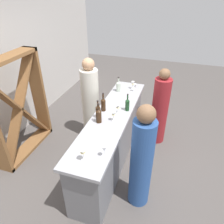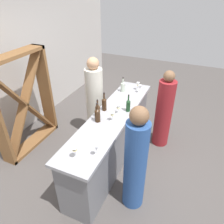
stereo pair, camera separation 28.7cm
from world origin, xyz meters
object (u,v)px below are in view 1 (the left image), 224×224
(wine_bottle_rightmost_clear_pale, at_px, (118,86))
(wine_glass_near_left, at_px, (104,149))
(person_left_guest, at_px, (160,110))
(wine_bottle_center_amber_brown, at_px, (103,104))
(wine_bottle_second_left_amber_brown, at_px, (98,111))
(wine_glass_far_center, at_px, (118,107))
(wine_glass_far_right, at_px, (83,153))
(wine_bottle_leftmost_amber_brown, at_px, (99,115))
(wine_rack, at_px, (18,108))
(wine_glass_far_left, at_px, (114,114))
(person_right_guest, at_px, (91,102))
(wine_glass_near_right, at_px, (133,84))
(wine_glass_near_center, at_px, (135,86))
(person_center_guest, at_px, (141,161))
(wine_bottle_second_right_olive_green, at_px, (127,104))

(wine_bottle_rightmost_clear_pale, bearing_deg, wine_glass_near_left, -169.03)
(wine_glass_near_left, height_order, person_left_guest, person_left_guest)
(wine_bottle_center_amber_brown, relative_size, person_left_guest, 0.21)
(wine_bottle_second_left_amber_brown, xyz_separation_m, wine_glass_far_center, (0.22, -0.25, -0.01))
(wine_glass_far_right, bearing_deg, wine_bottle_rightmost_clear_pale, 3.88)
(wine_bottle_leftmost_amber_brown, bearing_deg, wine_glass_far_right, -172.20)
(wine_rack, bearing_deg, wine_glass_far_left, -88.37)
(wine_glass_far_center, relative_size, person_right_guest, 0.09)
(wine_rack, relative_size, wine_glass_far_left, 11.77)
(wine_bottle_center_amber_brown, xyz_separation_m, wine_glass_far_right, (-1.13, -0.16, -0.00))
(wine_rack, distance_m, wine_glass_near_right, 2.14)
(person_right_guest, bearing_deg, wine_glass_far_right, -72.85)
(wine_glass_near_center, distance_m, person_left_guest, 0.64)
(wine_glass_near_left, distance_m, wine_glass_far_left, 0.78)
(wine_glass_near_left, distance_m, wine_glass_far_right, 0.25)
(person_right_guest, bearing_deg, wine_rack, -145.44)
(wine_glass_far_left, distance_m, person_right_guest, 1.07)
(wine_bottle_center_amber_brown, bearing_deg, wine_glass_near_left, -159.64)
(wine_bottle_leftmost_amber_brown, xyz_separation_m, wine_glass_near_left, (-0.67, -0.32, -0.01))
(wine_glass_far_right, bearing_deg, wine_glass_near_right, -3.06)
(wine_glass_far_left, bearing_deg, wine_bottle_leftmost_amber_brown, 117.93)
(wine_glass_near_left, xyz_separation_m, person_center_guest, (0.27, -0.42, -0.32))
(wine_bottle_rightmost_clear_pale, distance_m, wine_glass_far_center, 0.80)
(wine_rack, height_order, wine_bottle_rightmost_clear_pale, wine_rack)
(wine_bottle_second_right_olive_green, height_order, wine_glass_far_right, wine_bottle_second_right_olive_green)
(wine_glass_near_center, xyz_separation_m, wine_glass_far_left, (-1.07, 0.09, 0.01))
(wine_bottle_leftmost_amber_brown, height_order, wine_bottle_second_left_amber_brown, wine_bottle_leftmost_amber_brown)
(wine_glass_far_left, bearing_deg, wine_bottle_rightmost_clear_pale, 12.42)
(wine_glass_far_left, bearing_deg, wine_glass_near_right, -1.02)
(wine_rack, distance_m, wine_glass_near_left, 1.99)
(wine_glass_near_right, relative_size, wine_glass_far_left, 0.99)
(wine_bottle_second_right_olive_green, distance_m, wine_glass_far_right, 1.28)
(wine_bottle_leftmost_amber_brown, height_order, wine_glass_near_right, wine_bottle_leftmost_amber_brown)
(wine_bottle_second_left_amber_brown, relative_size, person_left_guest, 0.20)
(wine_glass_near_left, distance_m, person_center_guest, 0.59)
(wine_bottle_center_amber_brown, distance_m, wine_glass_near_right, 0.99)
(wine_glass_near_center, xyz_separation_m, wine_glass_far_center, (-0.84, 0.09, 0.00))
(wine_bottle_leftmost_amber_brown, xyz_separation_m, person_right_guest, (0.85, 0.51, -0.32))
(wine_glass_far_center, xyz_separation_m, person_right_guest, (0.51, 0.71, -0.31))
(wine_bottle_rightmost_clear_pale, distance_m, person_center_guest, 1.71)
(person_right_guest, bearing_deg, person_left_guest, 7.57)
(person_left_guest, bearing_deg, wine_glass_near_right, -7.85)
(person_left_guest, xyz_separation_m, person_right_guest, (-0.25, 1.31, 0.07))
(wine_bottle_second_left_amber_brown, height_order, wine_glass_near_right, wine_bottle_second_left_amber_brown)
(wine_bottle_center_amber_brown, height_order, wine_glass_near_right, wine_bottle_center_amber_brown)
(wine_glass_near_right, xyz_separation_m, wine_glass_far_center, (-0.95, 0.02, 0.00))
(wine_bottle_leftmost_amber_brown, bearing_deg, wine_glass_near_center, -13.71)
(person_left_guest, bearing_deg, wine_bottle_rightmost_clear_pale, 9.56)
(wine_bottle_second_right_olive_green, bearing_deg, wine_bottle_second_left_amber_brown, 132.86)
(wine_bottle_rightmost_clear_pale, distance_m, wine_glass_near_right, 0.30)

